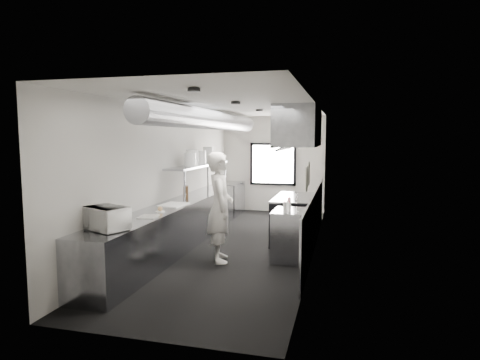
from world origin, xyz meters
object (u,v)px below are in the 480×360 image
Objects in this scene: plate_stack_a at (190,159)px; prep_counter at (176,226)px; deli_tub_a at (104,223)px; squeeze_bottle_a at (285,208)px; bottle_station at (292,235)px; plate_stack_b at (192,158)px; microwave at (107,218)px; squeeze_bottle_c at (288,205)px; small_plate at (160,212)px; plate_stack_d at (208,155)px; cutting_board at (173,205)px; deli_tub_b at (120,219)px; far_work_table at (228,199)px; knife_block at (186,192)px; pass_shelf at (200,166)px; squeeze_bottle_d at (289,204)px; plate_stack_c at (201,157)px; line_cook at (220,207)px; range at (295,219)px; exhaust_hood at (299,127)px; squeeze_bottle_e at (289,203)px; squeeze_bottle_b at (289,207)px.

prep_counter is at bearing -88.57° from plate_stack_a.
squeeze_bottle_a is at bearing 34.53° from deli_tub_a.
plate_stack_b is at bearing 151.54° from bottle_station.
plate_stack_a is (-0.01, 3.22, 0.65)m from microwave.
deli_tub_a is at bearing -141.26° from squeeze_bottle_c.
squeeze_bottle_c is at bearing 18.76° from small_plate.
plate_stack_d is at bearing 91.92° from prep_counter.
plate_stack_a reaches higher than bottle_station.
deli_tub_b is at bearing -95.18° from cutting_board.
cutting_board is 3.01× the size of squeeze_bottle_a.
plate_stack_b is at bearing -91.25° from far_work_table.
deli_tub_b is at bearing 124.01° from microwave.
knife_block is (0.02, 2.62, 0.07)m from deli_tub_b.
plate_stack_d reaches higher than squeeze_bottle_a.
knife_block is at bearing -90.65° from plate_stack_d.
plate_stack_b reaches higher than squeeze_bottle_c.
squeeze_bottle_a is 1.12× the size of squeeze_bottle_c.
pass_shelf reaches higher than cutting_board.
squeeze_bottle_a is at bearing -92.78° from squeeze_bottle_d.
squeeze_bottle_c is (-0.07, -0.01, 0.53)m from bottle_station.
squeeze_bottle_c reaches higher than bottle_station.
plate_stack_c reaches higher than knife_block.
far_work_table is 6.09m from microwave.
plate_stack_c is at bearing 8.08° from line_cook.
range is 2.93× the size of microwave.
far_work_table is 7.38× the size of small_plate.
exhaust_hood is 11.96× the size of squeeze_bottle_e.
plate_stack_a reaches higher than knife_block.
exhaust_hood is 4.12m from deli_tub_b.
range is 9.84× the size of small_plate.
exhaust_hood is at bearing -52.99° from line_cook.
pass_shelf reaches higher than microwave.
microwave reaches higher than deli_tub_a.
far_work_table is 2.20× the size of microwave.
far_work_table is 2.00m from plate_stack_d.
far_work_table is at bearing 67.33° from knife_block.
squeeze_bottle_d is at bearing -22.72° from plate_stack_a.
squeeze_bottle_b is at bearing -8.84° from prep_counter.
microwave is at bearing -90.31° from prep_counter.
squeeze_bottle_e is at bearing -32.42° from pass_shelf.
knife_block is at bearing -123.58° from plate_stack_a.
deli_tub_b is (-0.10, 0.50, -0.11)m from microwave.
plate_stack_a is (0.18, 3.02, 0.77)m from deli_tub_a.
prep_counter is 15.67× the size of plate_stack_d.
squeeze_bottle_c is at bearing 106.62° from squeeze_bottle_b.
squeeze_bottle_e is (2.11, 0.99, 0.09)m from small_plate.
knife_block is 1.32× the size of squeeze_bottle_d.
plate_stack_a is 2.70m from squeeze_bottle_b.
plate_stack_b is at bearing 99.23° from plate_stack_a.
line_cook is at bearing -123.56° from exhaust_hood.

